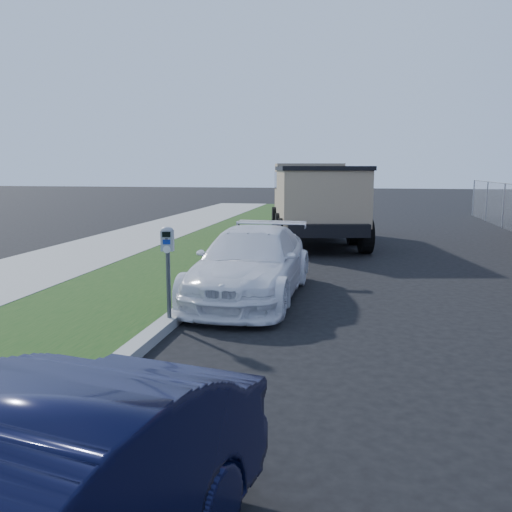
# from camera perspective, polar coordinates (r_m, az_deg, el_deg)

# --- Properties ---
(ground) EXTENTS (120.00, 120.00, 0.00)m
(ground) POSITION_cam_1_polar(r_m,az_deg,el_deg) (7.84, 8.83, -8.70)
(ground) COLOR black
(ground) RESTS_ON ground
(streetside) EXTENTS (6.12, 50.00, 0.15)m
(streetside) POSITION_cam_1_polar(r_m,az_deg,el_deg) (11.32, -20.23, -3.23)
(streetside) COLOR gray
(streetside) RESTS_ON ground
(parking_meter) EXTENTS (0.21, 0.16, 1.41)m
(parking_meter) POSITION_cam_1_polar(r_m,az_deg,el_deg) (8.20, -9.28, 0.37)
(parking_meter) COLOR #3F4247
(parking_meter) RESTS_ON ground
(white_wagon) EXTENTS (1.92, 4.51, 1.30)m
(white_wagon) POSITION_cam_1_polar(r_m,az_deg,el_deg) (10.06, -0.54, -0.80)
(white_wagon) COLOR white
(white_wagon) RESTS_ON ground
(dump_truck) EXTENTS (3.69, 6.90, 2.57)m
(dump_truck) POSITION_cam_1_polar(r_m,az_deg,el_deg) (18.04, 6.19, 6.14)
(dump_truck) COLOR black
(dump_truck) RESTS_ON ground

